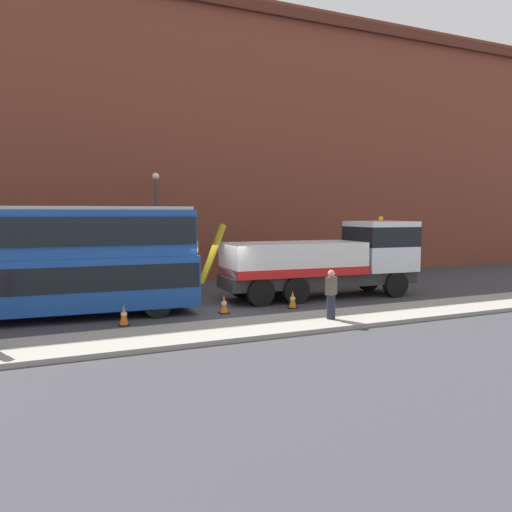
{
  "coord_description": "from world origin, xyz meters",
  "views": [
    {
      "loc": [
        -7.39,
        -19.69,
        3.84
      ],
      "look_at": [
        2.14,
        0.45,
        2.0
      ],
      "focal_mm": 37.11,
      "sensor_mm": 36.0,
      "label": 1
    }
  ],
  "objects_px": {
    "recovery_tow_truck": "(329,258)",
    "traffic_cone_near_bus": "(124,315)",
    "pedestrian_bystander": "(331,295)",
    "street_lamp": "(156,220)",
    "traffic_cone_near_truck": "(293,300)",
    "double_decker_bus": "(41,258)",
    "traffic_cone_midway": "(224,305)"
  },
  "relations": [
    {
      "from": "recovery_tow_truck",
      "to": "traffic_cone_near_bus",
      "type": "relative_size",
      "value": 14.19
    },
    {
      "from": "pedestrian_bystander",
      "to": "street_lamp",
      "type": "relative_size",
      "value": 0.29
    },
    {
      "from": "street_lamp",
      "to": "traffic_cone_near_bus",
      "type": "bearing_deg",
      "value": -111.9
    },
    {
      "from": "traffic_cone_near_truck",
      "to": "recovery_tow_truck",
      "type": "bearing_deg",
      "value": 31.43
    },
    {
      "from": "recovery_tow_truck",
      "to": "pedestrian_bystander",
      "type": "distance_m",
      "value": 5.79
    },
    {
      "from": "pedestrian_bystander",
      "to": "traffic_cone_near_bus",
      "type": "bearing_deg",
      "value": 38.51
    },
    {
      "from": "double_decker_bus",
      "to": "traffic_cone_near_truck",
      "type": "relative_size",
      "value": 15.51
    },
    {
      "from": "double_decker_bus",
      "to": "traffic_cone_near_truck",
      "type": "bearing_deg",
      "value": -6.77
    },
    {
      "from": "pedestrian_bystander",
      "to": "traffic_cone_near_bus",
      "type": "relative_size",
      "value": 2.38
    },
    {
      "from": "recovery_tow_truck",
      "to": "double_decker_bus",
      "type": "height_order",
      "value": "double_decker_bus"
    },
    {
      "from": "traffic_cone_near_truck",
      "to": "street_lamp",
      "type": "relative_size",
      "value": 0.12
    },
    {
      "from": "traffic_cone_near_bus",
      "to": "traffic_cone_near_truck",
      "type": "bearing_deg",
      "value": 3.2
    },
    {
      "from": "traffic_cone_midway",
      "to": "street_lamp",
      "type": "height_order",
      "value": "street_lamp"
    },
    {
      "from": "traffic_cone_near_bus",
      "to": "traffic_cone_near_truck",
      "type": "xyz_separation_m",
      "value": [
        6.79,
        0.38,
        0.0
      ]
    },
    {
      "from": "traffic_cone_near_truck",
      "to": "street_lamp",
      "type": "xyz_separation_m",
      "value": [
        -3.43,
        7.99,
        3.13
      ]
    },
    {
      "from": "recovery_tow_truck",
      "to": "pedestrian_bystander",
      "type": "relative_size",
      "value": 5.98
    },
    {
      "from": "double_decker_bus",
      "to": "traffic_cone_near_truck",
      "type": "height_order",
      "value": "double_decker_bus"
    },
    {
      "from": "recovery_tow_truck",
      "to": "double_decker_bus",
      "type": "bearing_deg",
      "value": -175.99
    },
    {
      "from": "traffic_cone_near_bus",
      "to": "traffic_cone_midway",
      "type": "xyz_separation_m",
      "value": [
        3.88,
        0.53,
        0.0
      ]
    },
    {
      "from": "recovery_tow_truck",
      "to": "pedestrian_bystander",
      "type": "height_order",
      "value": "recovery_tow_truck"
    },
    {
      "from": "double_decker_bus",
      "to": "street_lamp",
      "type": "bearing_deg",
      "value": 51.1
    },
    {
      "from": "pedestrian_bystander",
      "to": "traffic_cone_midway",
      "type": "bearing_deg",
      "value": 10.63
    },
    {
      "from": "traffic_cone_near_bus",
      "to": "pedestrian_bystander",
      "type": "bearing_deg",
      "value": -22.4
    },
    {
      "from": "recovery_tow_truck",
      "to": "street_lamp",
      "type": "bearing_deg",
      "value": 139.42
    },
    {
      "from": "pedestrian_bystander",
      "to": "traffic_cone_near_bus",
      "type": "distance_m",
      "value": 7.14
    },
    {
      "from": "recovery_tow_truck",
      "to": "traffic_cone_midway",
      "type": "distance_m",
      "value": 6.15
    },
    {
      "from": "pedestrian_bystander",
      "to": "traffic_cone_midway",
      "type": "height_order",
      "value": "pedestrian_bystander"
    },
    {
      "from": "traffic_cone_near_bus",
      "to": "traffic_cone_near_truck",
      "type": "relative_size",
      "value": 1.0
    },
    {
      "from": "traffic_cone_near_bus",
      "to": "street_lamp",
      "type": "bearing_deg",
      "value": 68.1
    },
    {
      "from": "traffic_cone_midway",
      "to": "recovery_tow_truck",
      "type": "bearing_deg",
      "value": 15.45
    },
    {
      "from": "recovery_tow_truck",
      "to": "traffic_cone_near_truck",
      "type": "height_order",
      "value": "recovery_tow_truck"
    },
    {
      "from": "double_decker_bus",
      "to": "pedestrian_bystander",
      "type": "bearing_deg",
      "value": -24.23
    }
  ]
}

